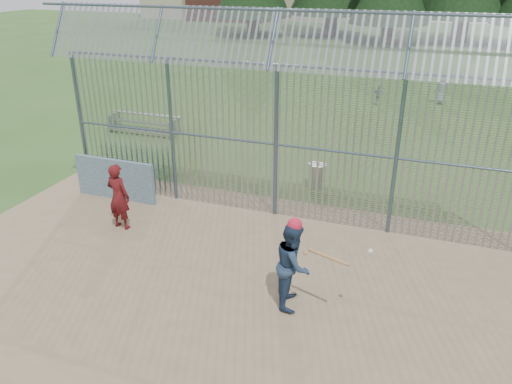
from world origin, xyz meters
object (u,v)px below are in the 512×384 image
at_px(batter, 293,265).
at_px(trash_can, 317,175).
at_px(bleacher, 143,123).
at_px(dugout_wall, 115,179).
at_px(onlooker, 118,196).

distance_m(batter, trash_can, 5.93).
relative_size(trash_can, bleacher, 0.27).
distance_m(batter, bleacher, 12.41).
bearing_deg(bleacher, trash_can, -20.53).
distance_m(dugout_wall, onlooker, 1.86).
relative_size(dugout_wall, trash_can, 3.05).
relative_size(onlooker, trash_can, 2.11).
xyz_separation_m(dugout_wall, trash_can, (5.24, 2.81, -0.24)).
height_order(batter, trash_can, batter).
bearing_deg(batter, onlooker, 62.35).
bearing_deg(trash_can, dugout_wall, -151.81).
xyz_separation_m(dugout_wall, onlooker, (1.13, -1.46, 0.27)).
relative_size(dugout_wall, batter, 1.42).
xyz_separation_m(batter, bleacher, (-8.75, 8.78, -0.49)).
xyz_separation_m(onlooker, trash_can, (4.11, 4.27, -0.51)).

